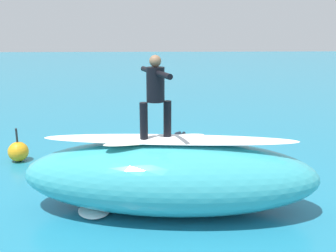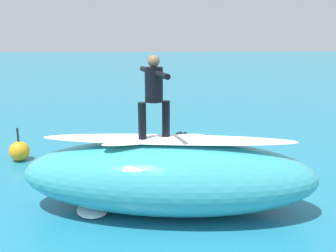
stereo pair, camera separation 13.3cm
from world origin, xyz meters
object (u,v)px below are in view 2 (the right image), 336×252
surfer_paddling (177,138)px  buoy_marker (19,151)px  surfer_riding (154,91)px  surfboard_paddling (176,144)px  surfboard_riding (154,140)px

surfer_paddling → buoy_marker: buoy_marker is taller
surfer_riding → buoy_marker: 5.66m
surfer_riding → surfboard_paddling: (-0.69, -4.65, -2.54)m
surfboard_riding → surfboard_paddling: bearing=-117.2°
surfer_riding → surfer_paddling: size_ratio=1.05×
surfer_riding → surfboard_paddling: bearing=-117.2°
surfboard_paddling → surfboard_riding: bearing=7.6°
surfer_riding → surfboard_paddling: surfer_riding is taller
surfer_riding → buoy_marker: surfer_riding is taller
surfer_riding → surfboard_paddling: size_ratio=0.86×
surfboard_paddling → buoy_marker: 4.93m
buoy_marker → surfboard_riding: bearing=141.1°
surfer_paddling → surfboard_paddling: bearing=-0.0°
surfer_paddling → buoy_marker: bearing=-56.3°
surfboard_riding → surfer_paddling: bearing=-117.4°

